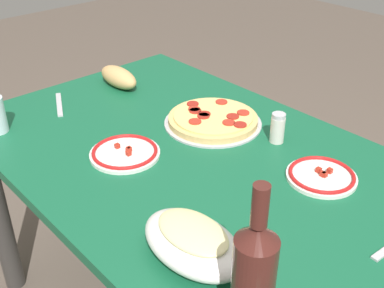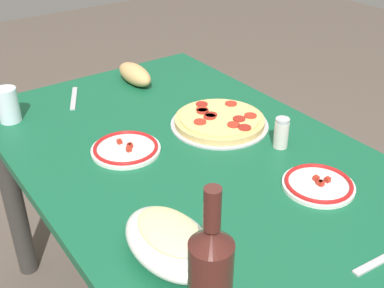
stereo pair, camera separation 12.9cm
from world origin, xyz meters
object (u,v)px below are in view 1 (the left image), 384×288
side_plate_far (125,153)px  baked_pasta_dish (193,241)px  wine_bottle (253,281)px  bread_loaf (119,77)px  spice_shaker (278,128)px  side_plate_near (322,176)px  dining_table (192,188)px  pepperoni_pizza (213,120)px

side_plate_far → baked_pasta_dish: bearing=-16.6°
wine_bottle → bread_loaf: (-0.99, 0.42, -0.09)m
spice_shaker → side_plate_near: bearing=-17.3°
side_plate_far → bread_loaf: 0.46m
dining_table → bread_loaf: 0.53m
dining_table → side_plate_near: (0.30, 0.16, 0.12)m
baked_pasta_dish → side_plate_far: baked_pasta_dish is taller
side_plate_far → bread_loaf: (-0.39, 0.25, 0.03)m
baked_pasta_dish → dining_table: bearing=138.2°
pepperoni_pizza → side_plate_far: pepperoni_pizza is taller
dining_table → pepperoni_pizza: bearing=117.7°
side_plate_far → spice_shaker: 0.42m
pepperoni_pizza → baked_pasta_dish: bearing=-48.2°
dining_table → spice_shaker: 0.29m
wine_bottle → bread_loaf: wine_bottle is taller
baked_pasta_dish → side_plate_near: baked_pasta_dish is taller
wine_bottle → bread_loaf: 1.08m
side_plate_near → wine_bottle: bearing=-68.4°
wine_bottle → dining_table: bearing=147.4°
wine_bottle → spice_shaker: bearing=125.5°
wine_bottle → side_plate_near: wine_bottle is taller
dining_table → wine_bottle: bearing=-32.6°
dining_table → bread_loaf: size_ratio=7.32×
pepperoni_pizza → side_plate_near: pepperoni_pizza is taller
dining_table → bread_loaf: bread_loaf is taller
baked_pasta_dish → wine_bottle: bearing=-14.8°
pepperoni_pizza → bread_loaf: size_ratio=1.62×
pepperoni_pizza → bread_loaf: bread_loaf is taller
wine_bottle → bread_loaf: size_ratio=1.70×
pepperoni_pizza → wine_bottle: size_ratio=0.96×
dining_table → pepperoni_pizza: pepperoni_pizza is taller
bread_loaf → side_plate_far: bearing=-32.7°
dining_table → side_plate_far: (-0.11, -0.14, 0.12)m
baked_pasta_dish → side_plate_far: bearing=163.4°
baked_pasta_dish → spice_shaker: (-0.18, 0.48, 0.00)m
wine_bottle → side_plate_near: 0.52m
wine_bottle → spice_shaker: size_ratio=3.51×
pepperoni_pizza → side_plate_far: (-0.03, -0.30, -0.01)m
bread_loaf → wine_bottle: bearing=-23.1°
pepperoni_pizza → wine_bottle: 0.75m
dining_table → pepperoni_pizza: size_ratio=4.52×
baked_pasta_dish → side_plate_far: size_ratio=1.27×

